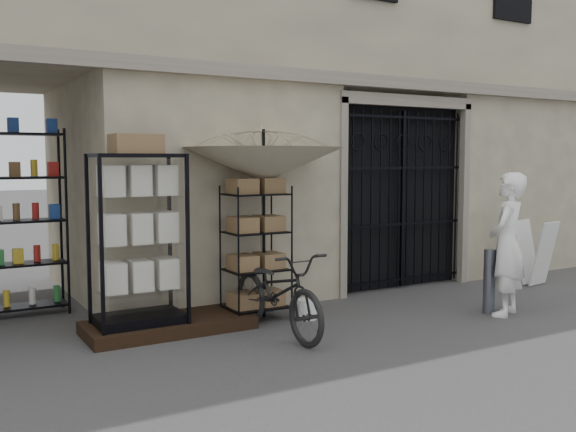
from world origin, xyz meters
TOP-DOWN VIEW (x-y plane):
  - ground at (0.00, 0.00)m, footprint 80.00×80.00m
  - main_building at (0.00, 4.00)m, footprint 14.00×4.00m
  - iron_gate at (1.75, 2.28)m, footprint 2.50×0.21m
  - step_platform at (-2.40, 1.55)m, footprint 2.00×0.90m
  - display_cabinet at (-2.76, 1.52)m, footprint 1.16×0.96m
  - wire_rack at (-1.20, 1.54)m, footprint 0.91×0.78m
  - market_umbrella at (-1.05, 1.60)m, footprint 1.85×1.88m
  - white_bucket at (-0.62, 1.22)m, footprint 0.32×0.32m
  - bicycle at (-1.31, 0.78)m, footprint 0.71×1.04m
  - steel_bollard at (1.69, 0.23)m, footprint 0.20×0.20m
  - shopkeeper at (1.79, 0.04)m, footprint 1.51×2.02m
  - easel_sign at (3.85, 1.23)m, footprint 0.59×0.65m

SIDE VIEW (x-z plane):
  - ground at x=0.00m, z-range 0.00..0.00m
  - bicycle at x=-1.31m, z-range -0.97..0.97m
  - shopkeeper at x=1.79m, z-range -0.23..0.23m
  - step_platform at x=-2.40m, z-range 0.00..0.15m
  - white_bucket at x=-0.62m, z-range 0.00..0.26m
  - steel_bollard at x=1.69m, z-range 0.00..0.87m
  - easel_sign at x=3.85m, z-range 0.02..1.07m
  - wire_rack at x=-1.20m, z-range -0.02..1.73m
  - display_cabinet at x=-2.76m, z-range -0.04..2.14m
  - iron_gate at x=1.75m, z-range 0.00..3.00m
  - market_umbrella at x=-1.05m, z-range 0.65..3.63m
  - main_building at x=0.00m, z-range 0.00..9.00m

